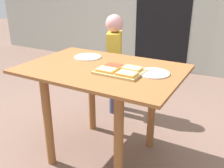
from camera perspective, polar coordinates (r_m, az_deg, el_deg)
name	(u,v)px	position (r m, az deg, el deg)	size (l,w,h in m)	color
ground_plane	(103,153)	(2.29, -1.96, -15.12)	(16.00, 16.00, 0.00)	#785B4E
house_door	(163,7)	(4.27, 11.29, 16.32)	(0.90, 0.02, 2.00)	black
dining_table	(102,86)	(1.98, -2.19, -0.53)	(1.19, 0.81, 0.78)	brown
cutting_board	(120,72)	(1.81, 1.75, 2.75)	(0.33, 0.24, 0.02)	tan
pizza_slice_near_right	(127,74)	(1.72, 3.34, 2.32)	(0.13, 0.10, 0.02)	gold
pizza_slice_far_left	(113,66)	(1.88, 0.33, 4.05)	(0.13, 0.10, 0.02)	gold
pizza_slice_far_right	(132,68)	(1.83, 4.45, 3.48)	(0.13, 0.10, 0.02)	gold
pizza_slice_near_left	(106,70)	(1.80, -1.25, 3.19)	(0.14, 0.10, 0.02)	gold
plate_white_left	(88,57)	(2.20, -5.42, 6.01)	(0.23, 0.23, 0.01)	white
plate_white_right	(153,73)	(1.81, 9.18, 2.40)	(0.23, 0.23, 0.01)	white
child_left	(114,57)	(2.76, 0.52, 5.96)	(0.22, 0.28, 1.07)	#3D425F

